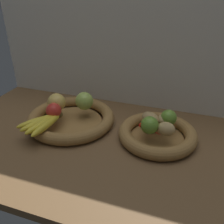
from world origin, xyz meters
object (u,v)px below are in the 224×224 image
(banana_bunch_front, at_px, (43,123))
(potato_small, at_px, (166,129))
(potato_back, at_px, (166,119))
(chili_pepper, at_px, (150,130))
(apple_green_back, at_px, (84,101))
(apple_red_front, at_px, (54,111))
(pear_brown, at_px, (84,101))
(potato_oblong, at_px, (150,118))
(lime_far, at_px, (169,118))
(lime_near, at_px, (150,125))
(apple_golden_left, at_px, (57,102))
(fruit_bowl_left, at_px, (71,119))
(fruit_bowl_right, at_px, (157,134))

(banana_bunch_front, bearing_deg, potato_small, 11.41)
(potato_back, xyz_separation_m, chili_pepper, (-0.05, -0.08, -0.01))
(apple_green_back, xyz_separation_m, chili_pepper, (0.31, -0.09, -0.03))
(apple_green_back, xyz_separation_m, apple_red_front, (-0.09, -0.11, -0.01))
(banana_bunch_front, distance_m, chili_pepper, 0.42)
(pear_brown, relative_size, potato_oblong, 0.91)
(potato_small, height_order, lime_far, lime_far)
(potato_small, distance_m, lime_near, 0.06)
(apple_golden_left, distance_m, banana_bunch_front, 0.14)
(potato_oblong, height_order, lime_near, lime_near)
(lime_near, bearing_deg, fruit_bowl_left, 173.38)
(apple_red_front, distance_m, potato_small, 0.46)
(lime_far, bearing_deg, apple_green_back, 177.60)
(apple_golden_left, bearing_deg, potato_back, 4.95)
(pear_brown, xyz_separation_m, potato_small, (0.38, -0.09, -0.01))
(pear_brown, bearing_deg, chili_pepper, -16.21)
(apple_red_front, bearing_deg, apple_golden_left, 108.92)
(apple_red_front, bearing_deg, potato_back, 12.73)
(fruit_bowl_left, distance_m, apple_green_back, 0.10)
(fruit_bowl_left, bearing_deg, lime_near, -6.62)
(apple_red_front, distance_m, lime_near, 0.40)
(lime_far, relative_size, chili_pepper, 0.64)
(fruit_bowl_right, bearing_deg, apple_red_front, -172.69)
(fruit_bowl_left, distance_m, potato_back, 0.41)
(fruit_bowl_right, xyz_separation_m, apple_red_front, (-0.43, -0.05, 0.06))
(apple_golden_left, height_order, banana_bunch_front, apple_golden_left)
(fruit_bowl_left, xyz_separation_m, potato_back, (0.40, 0.05, 0.05))
(apple_green_back, bearing_deg, apple_golden_left, -155.19)
(banana_bunch_front, distance_m, potato_small, 0.48)
(potato_oblong, bearing_deg, pear_brown, 174.49)
(fruit_bowl_right, height_order, apple_red_front, apple_red_front)
(apple_red_front, xyz_separation_m, banana_bunch_front, (-0.01, -0.07, -0.02))
(apple_golden_left, xyz_separation_m, potato_small, (0.48, -0.04, -0.01))
(pear_brown, bearing_deg, fruit_bowl_right, -9.75)
(fruit_bowl_right, bearing_deg, potato_small, -45.00)
(fruit_bowl_right, height_order, pear_brown, pear_brown)
(fruit_bowl_left, distance_m, chili_pepper, 0.36)
(apple_golden_left, bearing_deg, pear_brown, 27.10)
(fruit_bowl_right, bearing_deg, potato_oblong, 142.13)
(potato_back, relative_size, potato_small, 1.23)
(banana_bunch_front, xyz_separation_m, potato_oblong, (0.40, 0.16, 0.01))
(fruit_bowl_left, relative_size, banana_bunch_front, 1.97)
(potato_small, relative_size, lime_far, 1.04)
(fruit_bowl_right, relative_size, apple_golden_left, 3.92)
(apple_green_back, distance_m, apple_red_front, 0.14)
(potato_back, xyz_separation_m, potato_oblong, (-0.06, -0.02, -0.00))
(apple_red_front, height_order, potato_oblong, apple_red_front)
(fruit_bowl_right, distance_m, apple_golden_left, 0.45)
(potato_back, bearing_deg, chili_pepper, -119.29)
(apple_golden_left, height_order, lime_near, apple_golden_left)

